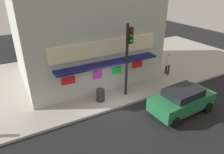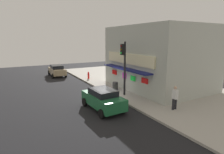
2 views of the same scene
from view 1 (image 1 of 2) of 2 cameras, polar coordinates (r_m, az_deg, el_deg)
The scene contains 7 objects.
ground_plane at distance 12.76m, azimuth 1.51°, elevation -9.03°, with size 48.83×48.83×0.00m, color black.
sidewalk at distance 17.20m, azimuth -8.04°, elevation 0.67°, with size 32.55×11.31×0.16m, color #A39E93.
corner_building at distance 16.42m, azimuth -7.81°, elevation 11.50°, with size 9.89×8.32×6.33m.
traffic_light at distance 12.66m, azimuth 4.52°, elevation 7.14°, with size 0.32×0.58×4.82m.
trash_can at distance 13.11m, azimuth -3.23°, elevation -5.12°, with size 0.56×0.56×0.81m, color #2D2D2D.
pedestrian at distance 17.25m, azimuth 15.47°, elevation 3.75°, with size 0.53×0.44×1.75m.
parked_car_green at distance 12.79m, azimuth 19.08°, elevation -6.15°, with size 4.06×2.14×1.56m.
Camera 1 is at (-5.37, -9.03, 7.23)m, focal length 32.49 mm.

